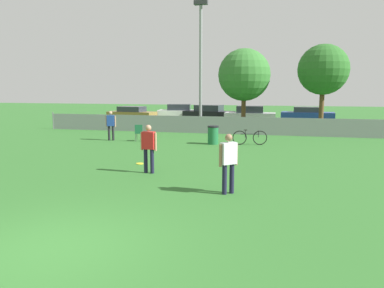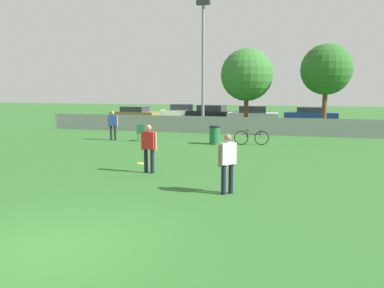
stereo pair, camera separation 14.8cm
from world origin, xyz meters
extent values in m
plane|color=#2D6628|center=(0.00, 0.00, 0.00)|extent=(120.00, 120.00, 0.00)
cube|color=gray|center=(0.00, 18.00, 0.55)|extent=(24.32, 0.03, 1.10)
cylinder|color=slate|center=(-12.16, 18.00, 0.61)|extent=(0.07, 0.07, 1.21)
cylinder|color=gray|center=(-1.62, 19.31, 4.12)|extent=(0.20, 0.20, 8.24)
cube|color=#333338|center=(-1.62, 19.31, 8.44)|extent=(0.90, 0.36, 0.28)
cylinder|color=brown|center=(1.06, 21.52, 1.22)|extent=(0.32, 0.32, 2.45)
sphere|color=#33702D|center=(1.06, 21.52, 3.84)|extent=(3.70, 3.70, 3.70)
cylinder|color=brown|center=(6.38, 21.49, 1.43)|extent=(0.32, 0.32, 2.87)
sphere|color=#286023|center=(6.38, 21.49, 4.14)|extent=(3.40, 3.40, 3.40)
cylinder|color=#191933|center=(-0.60, 6.25, 0.42)|extent=(0.13, 0.13, 0.83)
cylinder|color=#191933|center=(-0.37, 6.24, 0.42)|extent=(0.13, 0.13, 0.83)
cube|color=red|center=(-0.49, 6.24, 1.13)|extent=(0.44, 0.25, 0.59)
sphere|color=tan|center=(-0.49, 6.24, 1.56)|extent=(0.20, 0.20, 0.20)
cylinder|color=tan|center=(-0.74, 6.26, 1.09)|extent=(0.08, 0.08, 0.61)
cylinder|color=tan|center=(-0.23, 6.23, 1.09)|extent=(0.08, 0.08, 0.61)
cylinder|color=#191933|center=(2.43, 4.28, 0.42)|extent=(0.13, 0.13, 0.83)
cylinder|color=#191933|center=(2.61, 4.44, 0.42)|extent=(0.13, 0.13, 0.83)
cube|color=silver|center=(2.52, 4.36, 1.13)|extent=(0.47, 0.45, 0.59)
sphere|color=#8C664C|center=(2.52, 4.36, 1.56)|extent=(0.20, 0.20, 0.20)
cylinder|color=#8C664C|center=(2.33, 4.19, 1.09)|extent=(0.08, 0.08, 0.61)
cylinder|color=#8C664C|center=(2.71, 4.53, 1.09)|extent=(0.08, 0.08, 0.61)
cylinder|color=black|center=(-5.31, 13.49, 0.40)|extent=(0.13, 0.13, 0.81)
cylinder|color=black|center=(-5.53, 13.43, 0.40)|extent=(0.13, 0.13, 0.81)
cube|color=navy|center=(-5.42, 13.46, 1.10)|extent=(0.45, 0.33, 0.59)
sphere|color=tan|center=(-5.42, 13.46, 1.53)|extent=(0.20, 0.20, 0.20)
cylinder|color=tan|center=(-5.18, 13.53, 1.06)|extent=(0.08, 0.08, 0.61)
cylinder|color=tan|center=(-5.65, 13.39, 1.06)|extent=(0.08, 0.08, 0.61)
cylinder|color=yellow|center=(-1.39, 7.63, 0.01)|extent=(0.27, 0.27, 0.03)
torus|color=yellow|center=(-1.39, 7.63, 0.01)|extent=(0.28, 0.28, 0.03)
cylinder|color=#333338|center=(-3.62, 13.78, 0.22)|extent=(0.02, 0.02, 0.43)
cylinder|color=#333338|center=(-3.99, 13.71, 0.22)|extent=(0.02, 0.02, 0.43)
cylinder|color=#333338|center=(-3.56, 13.42, 0.22)|extent=(0.02, 0.02, 0.43)
cylinder|color=#333338|center=(-3.92, 13.35, 0.22)|extent=(0.02, 0.02, 0.43)
cube|color=#1E663F|center=(-3.77, 13.56, 0.45)|extent=(0.49, 0.49, 0.03)
cube|color=#1E663F|center=(-3.73, 13.37, 0.69)|extent=(0.42, 0.10, 0.46)
torus|color=black|center=(1.75, 13.53, 0.37)|extent=(0.73, 0.19, 0.73)
torus|color=black|center=(2.77, 13.74, 0.37)|extent=(0.73, 0.19, 0.73)
cylinder|color=black|center=(2.26, 13.64, 0.56)|extent=(0.95, 0.23, 0.04)
cylinder|color=black|center=(2.03, 13.59, 0.56)|extent=(0.03, 0.03, 0.38)
cylinder|color=black|center=(2.69, 13.73, 0.56)|extent=(0.03, 0.03, 0.34)
cube|color=black|center=(2.03, 13.59, 0.76)|extent=(0.17, 0.09, 0.04)
cylinder|color=black|center=(2.69, 13.73, 0.73)|extent=(0.12, 0.44, 0.03)
cylinder|color=#1E6638|center=(0.38, 13.42, 0.44)|extent=(0.55, 0.55, 0.88)
cylinder|color=black|center=(0.38, 13.42, 0.92)|extent=(0.57, 0.57, 0.08)
cylinder|color=black|center=(-7.97, 26.26, 0.32)|extent=(0.66, 0.26, 0.65)
cylinder|color=black|center=(-8.14, 24.84, 0.32)|extent=(0.66, 0.26, 0.65)
cylinder|color=black|center=(-10.61, 26.59, 0.32)|extent=(0.66, 0.26, 0.65)
cylinder|color=black|center=(-10.78, 25.17, 0.32)|extent=(0.66, 0.26, 0.65)
cube|color=olive|center=(-9.37, 25.71, 0.52)|extent=(4.46, 2.17, 0.62)
cube|color=#2D333D|center=(-9.37, 25.71, 1.06)|extent=(2.40, 1.72, 0.46)
cylinder|color=black|center=(-4.41, 28.64, 0.31)|extent=(0.65, 0.28, 0.63)
cylinder|color=black|center=(-4.16, 27.11, 0.31)|extent=(0.65, 0.28, 0.63)
cylinder|color=black|center=(-6.81, 28.26, 0.31)|extent=(0.65, 0.28, 0.63)
cylinder|color=black|center=(-6.57, 26.73, 0.31)|extent=(0.65, 0.28, 0.63)
cube|color=white|center=(-5.49, 27.68, 0.55)|extent=(4.16, 2.36, 0.73)
cube|color=#2D333D|center=(-5.49, 27.68, 1.19)|extent=(2.26, 1.86, 0.55)
cylinder|color=black|center=(-1.10, 27.38, 0.33)|extent=(0.69, 0.28, 0.67)
cylinder|color=black|center=(-1.33, 25.82, 0.33)|extent=(0.69, 0.28, 0.67)
cylinder|color=black|center=(-3.75, 27.78, 0.33)|extent=(0.69, 0.28, 0.67)
cylinder|color=black|center=(-3.99, 26.22, 0.33)|extent=(0.69, 0.28, 0.67)
cube|color=black|center=(-2.54, 26.80, 0.56)|extent=(4.55, 2.43, 0.71)
cube|color=#2D333D|center=(-2.54, 26.80, 1.19)|extent=(2.46, 1.90, 0.53)
cylinder|color=black|center=(2.45, 25.86, 0.32)|extent=(0.64, 0.20, 0.63)
cylinder|color=black|center=(2.49, 24.41, 0.32)|extent=(0.64, 0.20, 0.63)
cylinder|color=black|center=(-0.06, 25.79, 0.32)|extent=(0.64, 0.20, 0.63)
cylinder|color=black|center=(-0.02, 24.34, 0.32)|extent=(0.64, 0.20, 0.63)
cube|color=#B7B7BC|center=(1.21, 25.10, 0.56)|extent=(4.10, 1.79, 0.75)
cube|color=#2D333D|center=(1.21, 25.10, 1.21)|extent=(2.15, 1.53, 0.56)
cylinder|color=black|center=(7.31, 29.28, 0.34)|extent=(0.68, 0.22, 0.67)
cylinder|color=black|center=(7.22, 27.74, 0.34)|extent=(0.68, 0.22, 0.67)
cylinder|color=black|center=(4.56, 29.43, 0.34)|extent=(0.68, 0.22, 0.67)
cylinder|color=black|center=(4.47, 27.90, 0.34)|extent=(0.68, 0.22, 0.67)
cube|color=navy|center=(5.89, 28.59, 0.54)|extent=(4.54, 2.00, 0.61)
cube|color=#2D333D|center=(5.89, 28.59, 1.07)|extent=(2.40, 1.67, 0.46)
camera|label=1|loc=(3.96, -5.56, 2.86)|focal=35.00mm
camera|label=2|loc=(4.11, -5.52, 2.86)|focal=35.00mm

